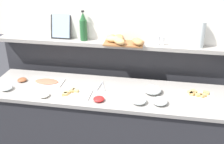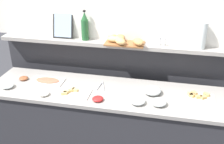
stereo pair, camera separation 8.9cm
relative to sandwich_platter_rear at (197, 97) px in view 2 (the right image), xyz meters
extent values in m
plane|color=#38383D|center=(-0.85, 0.56, -0.91)|extent=(12.00, 12.00, 0.00)
cube|color=#2D2D33|center=(-0.85, -0.04, -0.48)|extent=(2.29, 0.58, 0.86)
cube|color=gray|center=(-0.85, -0.04, -0.03)|extent=(2.33, 0.62, 0.03)
cube|color=#2D2D33|center=(-0.85, 0.45, -0.30)|extent=(2.54, 0.08, 1.21)
cube|color=gray|center=(-0.85, 0.40, 0.32)|extent=(2.54, 0.22, 0.04)
cube|color=white|center=(0.00, -0.01, -0.01)|extent=(0.33, 0.19, 0.01)
cube|color=tan|center=(0.09, 0.05, 0.00)|extent=(0.07, 0.06, 0.01)
cube|color=#E5C666|center=(0.09, 0.05, 0.01)|extent=(0.07, 0.06, 0.01)
cube|color=tan|center=(0.09, 0.05, 0.02)|extent=(0.07, 0.06, 0.01)
cube|color=tan|center=(0.01, -0.01, 0.00)|extent=(0.07, 0.06, 0.01)
cube|color=#E5C666|center=(0.01, -0.01, 0.01)|extent=(0.07, 0.06, 0.01)
cube|color=tan|center=(0.01, -0.01, 0.02)|extent=(0.07, 0.06, 0.01)
cube|color=tan|center=(0.05, -0.01, 0.00)|extent=(0.07, 0.06, 0.01)
cube|color=#E5C666|center=(0.05, -0.01, 0.01)|extent=(0.07, 0.06, 0.01)
cube|color=tan|center=(0.05, -0.01, 0.02)|extent=(0.07, 0.06, 0.01)
cube|color=tan|center=(-0.04, 0.01, 0.00)|extent=(0.06, 0.07, 0.01)
cube|color=#E5C666|center=(-0.04, 0.01, 0.01)|extent=(0.06, 0.07, 0.01)
cube|color=tan|center=(-0.04, 0.01, 0.02)|extent=(0.06, 0.07, 0.01)
cube|color=tan|center=(-0.02, 0.05, 0.00)|extent=(0.06, 0.07, 0.01)
cube|color=#E5C666|center=(-0.02, 0.05, 0.01)|extent=(0.06, 0.07, 0.01)
cube|color=tan|center=(-0.02, 0.05, 0.02)|extent=(0.06, 0.07, 0.01)
cube|color=tan|center=(-0.06, 0.02, 0.00)|extent=(0.06, 0.07, 0.01)
cube|color=#E5C666|center=(-0.06, 0.02, 0.01)|extent=(0.06, 0.07, 0.01)
cube|color=tan|center=(-0.06, 0.02, 0.02)|extent=(0.06, 0.07, 0.01)
cube|color=white|center=(-1.12, -0.15, -0.01)|extent=(0.28, 0.20, 0.01)
cube|color=tan|center=(-1.13, -0.12, 0.00)|extent=(0.06, 0.05, 0.01)
cube|color=#E5C666|center=(-1.13, -0.12, 0.01)|extent=(0.06, 0.05, 0.01)
cube|color=tan|center=(-1.13, -0.12, 0.02)|extent=(0.06, 0.05, 0.01)
cube|color=tan|center=(-1.20, -0.18, 0.00)|extent=(0.07, 0.07, 0.01)
cube|color=#E5C666|center=(-1.20, -0.18, 0.01)|extent=(0.07, 0.07, 0.01)
cube|color=tan|center=(-1.20, -0.18, 0.02)|extent=(0.07, 0.07, 0.01)
cube|color=tan|center=(-1.16, -0.12, 0.00)|extent=(0.05, 0.06, 0.01)
cube|color=#E5C666|center=(-1.16, -0.12, 0.01)|extent=(0.05, 0.06, 0.01)
cube|color=tan|center=(-1.16, -0.12, 0.02)|extent=(0.05, 0.06, 0.01)
cube|color=tan|center=(-1.21, -0.21, 0.00)|extent=(0.07, 0.06, 0.01)
cube|color=#E5C666|center=(-1.21, -0.21, 0.01)|extent=(0.07, 0.06, 0.01)
cube|color=tan|center=(-1.21, -0.21, 0.02)|extent=(0.07, 0.06, 0.01)
cube|color=white|center=(-1.48, 0.02, -0.01)|extent=(0.33, 0.19, 0.01)
ellipsoid|color=#D1664C|center=(-1.48, 0.02, 0.00)|extent=(0.25, 0.13, 0.01)
ellipsoid|color=silver|center=(-0.41, 0.00, 0.02)|extent=(0.17, 0.17, 0.07)
ellipsoid|color=white|center=(-0.41, 0.00, 0.01)|extent=(0.13, 0.13, 0.04)
ellipsoid|color=silver|center=(-0.34, -0.18, 0.02)|extent=(0.14, 0.14, 0.05)
ellipsoid|color=#E5CC66|center=(-0.34, -0.18, 0.01)|extent=(0.11, 0.11, 0.03)
ellipsoid|color=silver|center=(-1.81, -0.18, 0.01)|extent=(0.12, 0.12, 0.05)
ellipsoid|color=white|center=(-1.81, -0.18, 0.00)|extent=(0.09, 0.09, 0.03)
ellipsoid|color=silver|center=(-0.52, -0.20, 0.02)|extent=(0.14, 0.14, 0.06)
ellipsoid|color=#E5CC66|center=(-0.52, -0.20, 0.01)|extent=(0.11, 0.11, 0.03)
ellipsoid|color=red|center=(-0.88, -0.23, 0.01)|extent=(0.10, 0.10, 0.04)
ellipsoid|color=silver|center=(-1.39, -0.24, 0.01)|extent=(0.10, 0.10, 0.03)
ellipsoid|color=brown|center=(-1.74, 0.01, 0.00)|extent=(0.09, 0.09, 0.03)
cylinder|color=#B7BABF|center=(-0.89, 0.04, -0.01)|extent=(0.07, 0.17, 0.01)
cylinder|color=#B7BABF|center=(-0.93, 0.04, -0.01)|extent=(0.03, 0.18, 0.01)
sphere|color=#B7BABF|center=(-0.92, 0.13, -0.01)|extent=(0.01, 0.01, 0.01)
cylinder|color=#23562D|center=(-1.17, 0.39, 0.45)|extent=(0.08, 0.08, 0.22)
cone|color=#23562D|center=(-1.17, 0.39, 0.60)|extent=(0.06, 0.06, 0.08)
cylinder|color=black|center=(-1.17, 0.39, 0.65)|extent=(0.03, 0.03, 0.02)
cylinder|color=white|center=(-0.39, 0.37, 0.38)|extent=(0.03, 0.03, 0.08)
cylinder|color=#B7BABF|center=(-0.39, 0.37, 0.42)|extent=(0.03, 0.03, 0.01)
cylinder|color=white|center=(-0.34, 0.37, 0.38)|extent=(0.03, 0.03, 0.08)
cylinder|color=#B7BABF|center=(-0.34, 0.37, 0.42)|extent=(0.03, 0.03, 0.01)
cube|color=brown|center=(-0.74, 0.37, 0.35)|extent=(0.40, 0.26, 0.02)
ellipsoid|color=tan|center=(-0.77, 0.28, 0.39)|extent=(0.16, 0.16, 0.06)
ellipsoid|color=#B7844C|center=(-0.59, 0.30, 0.39)|extent=(0.16, 0.18, 0.07)
ellipsoid|color=#B7844C|center=(-0.79, 0.44, 0.38)|extent=(0.14, 0.15, 0.06)
ellipsoid|color=#B7844C|center=(-0.78, 0.35, 0.38)|extent=(0.09, 0.16, 0.06)
ellipsoid|color=tan|center=(-0.84, 0.34, 0.39)|extent=(0.15, 0.09, 0.06)
ellipsoid|color=tan|center=(-0.88, 0.45, 0.39)|extent=(0.14, 0.16, 0.06)
cube|color=black|center=(-1.42, 0.41, 0.48)|extent=(0.22, 0.08, 0.28)
cube|color=#99B2CC|center=(-1.42, 0.40, 0.48)|extent=(0.19, 0.06, 0.25)
cylinder|color=silver|center=(0.01, 0.37, 0.47)|extent=(0.09, 0.09, 0.26)
camera|label=1|loc=(-0.41, -2.25, 1.28)|focal=43.22mm
camera|label=2|loc=(-0.32, -2.24, 1.28)|focal=43.22mm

